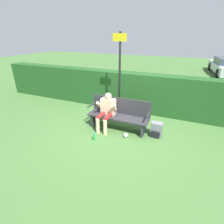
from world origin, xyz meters
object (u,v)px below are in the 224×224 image
(park_bench, at_px, (119,114))
(backpack, at_px, (156,130))
(person_seated, at_px, (107,110))
(signpost, at_px, (120,73))
(water_bottle, at_px, (95,137))

(park_bench, distance_m, backpack, 1.19)
(person_seated, height_order, backpack, person_seated)
(backpack, xyz_separation_m, signpost, (-1.43, 0.72, 1.36))
(backpack, distance_m, signpost, 2.10)
(person_seated, distance_m, backpack, 1.56)
(water_bottle, height_order, signpost, signpost)
(signpost, bearing_deg, backpack, -26.58)
(water_bottle, bearing_deg, backpack, 31.15)
(backpack, relative_size, water_bottle, 1.86)
(water_bottle, relative_size, signpost, 0.08)
(park_bench, bearing_deg, signpost, 111.08)
(water_bottle, xyz_separation_m, signpost, (0.08, 1.63, 1.45))
(park_bench, distance_m, signpost, 1.33)
(person_seated, xyz_separation_m, water_bottle, (-0.02, -0.77, -0.51))
(park_bench, xyz_separation_m, person_seated, (-0.34, -0.15, 0.15))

